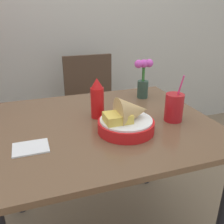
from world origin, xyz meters
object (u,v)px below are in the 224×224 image
at_px(chair_far_window, 91,100).
at_px(drink_cup, 174,108).
at_px(ketchup_bottle, 97,99).
at_px(flower_vase, 143,78).
at_px(food_basket, 128,119).

bearing_deg(chair_far_window, drink_cup, -81.28).
distance_m(chair_far_window, ketchup_bottle, 0.89).
xyz_separation_m(ketchup_bottle, drink_cup, (0.32, -0.15, -0.03)).
xyz_separation_m(drink_cup, flower_vase, (0.00, 0.34, 0.06)).
bearing_deg(drink_cup, chair_far_window, 98.72).
bearing_deg(food_basket, ketchup_bottle, 113.81).
bearing_deg(chair_far_window, ketchup_bottle, -102.06).
relative_size(food_basket, drink_cup, 1.09).
height_order(food_basket, ketchup_bottle, ketchup_bottle).
relative_size(chair_far_window, flower_vase, 3.86).
height_order(food_basket, flower_vase, flower_vase).
bearing_deg(ketchup_bottle, chair_far_window, 77.94).
distance_m(food_basket, ketchup_bottle, 0.21).
relative_size(food_basket, ketchup_bottle, 1.25).
xyz_separation_m(chair_far_window, drink_cup, (0.15, -0.97, 0.27)).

